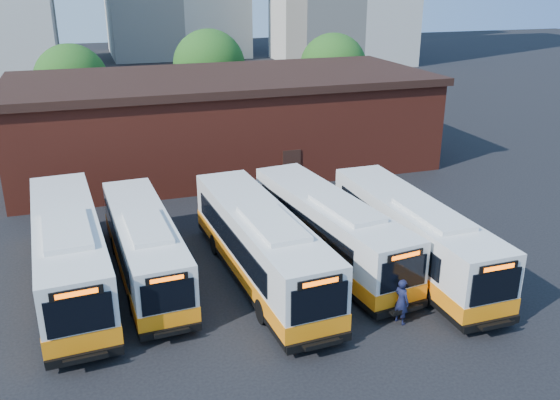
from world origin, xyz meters
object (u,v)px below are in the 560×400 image
object	(u,v)px
bus_mideast	(329,231)
bus_west	(145,249)
bus_midwest	(261,248)
transit_worker	(401,301)
bus_east	(412,237)
bus_farwest	(69,255)

from	to	relation	value
bus_mideast	bus_west	bearing A→B (deg)	166.22
bus_midwest	transit_worker	distance (m)	6.62
bus_mideast	bus_east	bearing A→B (deg)	-36.53
bus_west	transit_worker	bearing A→B (deg)	-40.80
bus_midwest	bus_farwest	bearing A→B (deg)	163.47
transit_worker	bus_farwest	bearing A→B (deg)	41.00
bus_midwest	bus_mideast	xyz separation A→B (m)	(3.61, 0.86, -0.06)
bus_west	transit_worker	world-z (taller)	bus_west
bus_east	bus_farwest	bearing A→B (deg)	168.61
bus_farwest	bus_west	bearing A→B (deg)	-3.67
bus_east	transit_worker	bearing A→B (deg)	-124.74
bus_farwest	bus_mideast	bearing A→B (deg)	-8.57
bus_farwest	bus_mideast	size ratio (longest dim) A/B	1.06
bus_west	bus_midwest	size ratio (longest dim) A/B	0.90
bus_east	transit_worker	world-z (taller)	bus_east
bus_midwest	bus_west	bearing A→B (deg)	155.55
bus_mideast	transit_worker	distance (m)	6.03
bus_west	bus_east	distance (m)	12.11
bus_farwest	bus_mideast	distance (m)	11.64
bus_farwest	bus_midwest	xyz separation A→B (m)	(7.98, -1.84, -0.03)
bus_west	bus_mideast	distance (m)	8.49
bus_mideast	transit_worker	size ratio (longest dim) A/B	6.44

